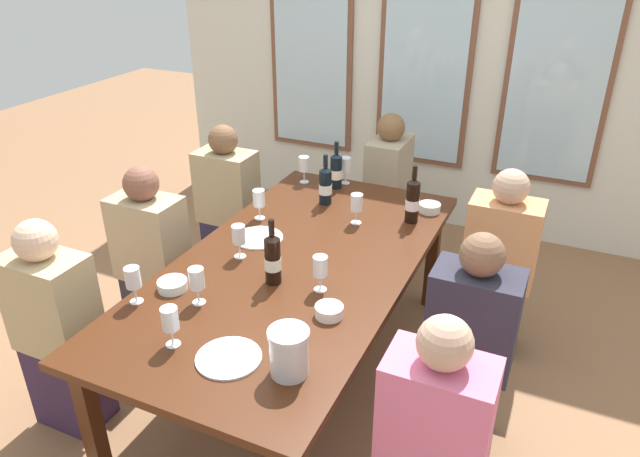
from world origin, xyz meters
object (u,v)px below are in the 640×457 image
metal_pitcher (289,352)px  wine_bottle_2 (273,259)px  seated_person_1 (432,451)px  seated_person_3 (498,267)px  wine_glass_6 (197,279)px  seated_person_4 (153,264)px  wine_bottle_0 (325,185)px  seated_person_6 (387,194)px  wine_glass_7 (357,204)px  tasting_bowl_0 (329,311)px  tasting_bowl_1 (172,285)px  white_plate_1 (259,238)px  wine_glass_3 (133,278)px  wine_bottle_3 (413,200)px  dining_table (296,273)px  wine_bottle_1 (336,170)px  wine_glass_2 (259,199)px  wine_glass_8 (239,236)px  tasting_bowl_2 (430,208)px  seated_person_2 (229,209)px  wine_glass_4 (345,165)px  wine_glass_5 (304,165)px  wine_glass_1 (170,321)px  seated_person_0 (58,332)px  seated_person_5 (469,349)px  white_plate_0 (229,358)px  wine_glass_0 (320,267)px

metal_pitcher → wine_bottle_2: (-0.35, 0.53, 0.03)m
seated_person_1 → seated_person_3: bearing=90.0°
wine_glass_6 → seated_person_4: size_ratio=0.16×
wine_bottle_0 → seated_person_6: seated_person_6 is taller
wine_glass_7 → tasting_bowl_0: bearing=-76.0°
tasting_bowl_1 → wine_bottle_0: bearing=77.6°
white_plate_1 → wine_glass_3: bearing=-104.8°
wine_bottle_3 → seated_person_3: (0.50, 0.06, -0.34)m
dining_table → wine_bottle_1: size_ratio=7.16×
wine_glass_2 → seated_person_6: size_ratio=0.16×
tasting_bowl_1 → wine_glass_2: 0.81m
wine_glass_8 → dining_table: bearing=14.7°
tasting_bowl_1 → tasting_bowl_2: tasting_bowl_2 is taller
tasting_bowl_0 → seated_person_2: 1.67m
seated_person_1 → wine_glass_4: bearing=121.5°
wine_bottle_2 → seated_person_1: size_ratio=0.29×
dining_table → metal_pitcher: bearing=-65.1°
wine_bottle_1 → tasting_bowl_1: size_ratio=2.23×
wine_glass_2 → wine_glass_8: (0.13, -0.42, -0.00)m
tasting_bowl_2 → wine_bottle_1: bearing=170.8°
metal_pitcher → seated_person_2: bearing=129.5°
wine_glass_2 → seated_person_1: (1.29, -1.03, -0.34)m
wine_bottle_0 → wine_glass_5: 0.35m
wine_bottle_1 → wine_bottle_2: size_ratio=0.94×
wine_glass_6 → white_plate_1: bearing=95.4°
tasting_bowl_1 → wine_glass_1: 0.42m
wine_glass_8 → seated_person_4: (-0.61, 0.04, -0.33)m
wine_bottle_0 → wine_glass_4: size_ratio=1.76×
wine_bottle_3 → seated_person_0: size_ratio=0.30×
wine_glass_6 → seated_person_5: (1.12, 0.45, -0.34)m
wine_bottle_3 → seated_person_0: seated_person_0 is taller
white_plate_1 → white_plate_0: bearing=-66.9°
wine_glass_5 → seated_person_3: bearing=-8.8°
white_plate_1 → wine_glass_5: size_ratio=1.50×
wine_glass_1 → seated_person_2: seated_person_2 is taller
wine_glass_4 → seated_person_0: 1.93m
seated_person_5 → metal_pitcher: bearing=-128.3°
metal_pitcher → wine_glass_2: 1.32m
dining_table → seated_person_3: (0.89, 0.73, -0.15)m
tasting_bowl_2 → wine_glass_6: wine_glass_6 is taller
wine_glass_1 → wine_bottle_3: bearing=69.6°
wine_glass_5 → wine_glass_8: size_ratio=1.00×
wine_glass_4 → seated_person_0: (-0.73, -1.75, -0.34)m
wine_glass_2 → seated_person_1: size_ratio=0.16×
metal_pitcher → seated_person_5: seated_person_5 is taller
tasting_bowl_0 → seated_person_1: 0.69m
seated_person_2 → seated_person_5: 1.95m
wine_bottle_2 → tasting_bowl_0: size_ratio=2.63×
wine_bottle_3 → wine_glass_0: (-0.17, -0.85, -0.01)m
wine_bottle_1 → wine_glass_6: wine_bottle_1 is taller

